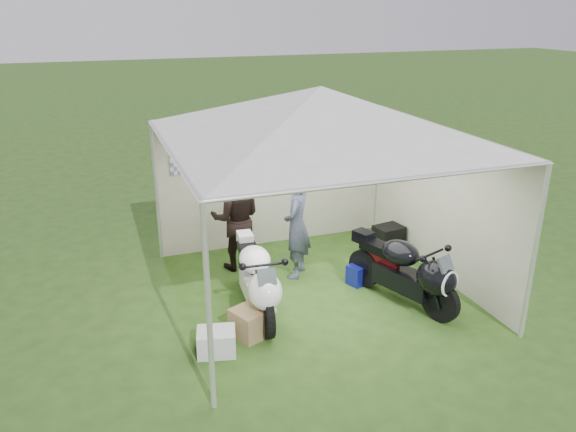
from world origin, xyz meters
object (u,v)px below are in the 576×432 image
motorcycle_white (257,279)px  paddock_stand (361,273)px  crate_0 (216,342)px  person_dark_jacket (236,219)px  person_blue_jacket (297,225)px  canopy_tent (320,118)px  crate_1 (250,322)px  crate_2 (213,336)px  motorcycle_black (408,271)px  equipment_box (388,239)px

motorcycle_white → paddock_stand: (1.74, 0.36, -0.38)m
crate_0 → person_dark_jacket: bearing=69.1°
person_dark_jacket → person_blue_jacket: size_ratio=1.00×
canopy_tent → paddock_stand: canopy_tent is taller
paddock_stand → crate_0: (-2.49, -1.08, 0.00)m
motorcycle_white → crate_1: 0.64m
person_dark_jacket → paddock_stand: bearing=159.7°
crate_2 → person_dark_jacket: bearing=67.2°
canopy_tent → person_blue_jacket: size_ratio=3.38×
motorcycle_white → crate_0: 1.10m
paddock_stand → crate_0: size_ratio=0.88×
crate_0 → crate_2: size_ratio=1.69×
motorcycle_black → equipment_box: motorcycle_black is taller
canopy_tent → motorcycle_white: 2.31m
canopy_tent → motorcycle_white: canopy_tent is taller
motorcycle_black → crate_0: motorcycle_black is taller
person_blue_jacket → crate_0: 2.45m
canopy_tent → paddock_stand: 2.53m
crate_1 → motorcycle_black: bearing=0.6°
crate_0 → crate_2: crate_0 is taller
person_blue_jacket → crate_0: size_ratio=3.63×
person_blue_jacket → crate_1: bearing=-5.0°
crate_1 → crate_0: bearing=-154.2°
motorcycle_white → crate_1: motorcycle_white is taller
crate_0 → crate_2: bearing=90.0°
canopy_tent → motorcycle_black: (1.04, -0.81, -2.05)m
crate_0 → crate_1: size_ratio=1.11×
canopy_tent → crate_2: (-1.75, -0.86, -2.47)m
paddock_stand → person_dark_jacket: 2.12m
motorcycle_black → crate_0: size_ratio=4.00×
canopy_tent → paddock_stand: bearing=1.0°
person_blue_jacket → crate_1: 1.95m
person_dark_jacket → crate_0: bearing=84.4°
canopy_tent → motorcycle_white: size_ratio=2.93×
canopy_tent → crate_2: canopy_tent is taller
motorcycle_white → equipment_box: size_ratio=4.16×
equipment_box → crate_0: bearing=-150.3°
motorcycle_white → crate_1: (-0.24, -0.48, -0.35)m
person_blue_jacket → crate_2: (-1.66, -1.45, -0.74)m
motorcycle_white → paddock_stand: size_ratio=4.76×
motorcycle_white → motorcycle_black: (2.04, -0.46, -0.00)m
crate_1 → canopy_tent: bearing=33.6°
paddock_stand → crate_1: size_ratio=0.98×
person_dark_jacket → person_blue_jacket: (0.80, -0.59, -0.00)m
person_blue_jacket → equipment_box: (1.79, 0.31, -0.60)m
canopy_tent → paddock_stand: (0.74, 0.01, -2.42)m
equipment_box → crate_0: 3.97m
motorcycle_black → equipment_box: size_ratio=3.96×
crate_2 → crate_1: bearing=2.9°
paddock_stand → equipment_box: bearing=42.6°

